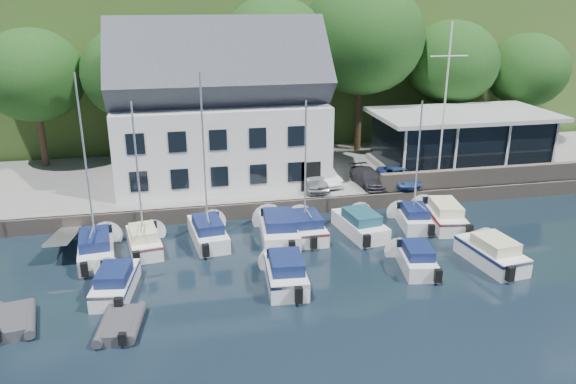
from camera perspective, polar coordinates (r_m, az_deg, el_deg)
The scene contains 33 objects.
ground at distance 27.43m, azimuth 11.73°, elevation -10.18°, with size 180.00×180.00×0.00m, color black.
quay at distance 42.50m, azimuth 2.66°, elevation 1.81°, with size 60.00×13.00×1.00m, color gray.
quay_face at distance 36.58m, azimuth 5.14°, elevation -1.22°, with size 60.00×0.30×1.00m, color #63594F.
hillside at distance 84.50m, azimuth -4.93°, elevation 15.77°, with size 160.00×75.00×16.00m, color #2F4C1C.
harbor_building at distance 39.18m, azimuth -6.93°, elevation 7.51°, with size 14.40×8.20×8.70m, color silver, non-canonical shape.
club_pavilion at distance 44.43m, azimuth 17.15°, elevation 5.16°, with size 13.20×7.20×4.10m, color black, non-canonical shape.
seawall at distance 41.51m, azimuth 21.12°, elevation 1.65°, with size 18.00×0.50×1.20m, color #63594F.
gangway at distance 34.13m, azimuth -21.54°, elevation -5.07°, with size 1.20×6.00×1.40m, color silver, non-canonical shape.
car_silver at distance 37.72m, azimuth 2.55°, elevation 1.35°, with size 1.56×3.87×1.32m, color #ACADB1.
car_white at distance 38.68m, azimuth 3.56°, elevation 1.73°, with size 1.31×3.75×1.24m, color silver.
car_dgrey at distance 38.72m, azimuth 8.14°, elevation 1.49°, with size 1.57×3.85×1.12m, color #2C2C31.
car_blue at distance 39.27m, azimuth 11.22°, elevation 1.63°, with size 1.38×3.50×1.20m, color navy.
flagpole at distance 38.98m, azimuth 15.62°, elevation 8.43°, with size 2.58×0.20×10.77m, color silver, non-canonical shape.
tree_0 at distance 45.66m, azimuth -24.19°, elevation 8.61°, with size 7.46×7.46×10.19m, color #12330F, non-canonical shape.
tree_1 at distance 43.76m, azimuth -15.28°, elevation 9.29°, with size 7.54×7.54×10.30m, color #12330F, non-canonical shape.
tree_2 at distance 45.01m, azimuth -1.41°, elevation 11.51°, with size 8.99×8.99×12.29m, color #12330F, non-canonical shape.
tree_3 at distance 46.53m, azimuth 7.38°, elevation 12.44°, with size 9.95×9.95×13.60m, color #12330F, non-canonical shape.
tree_4 at distance 49.77m, azimuth 16.13°, elevation 10.47°, with size 7.65×7.65×10.46m, color #12330F, non-canonical shape.
tree_5 at distance 52.87m, azimuth 22.89°, elevation 9.61°, with size 6.85×6.85×9.37m, color #12330F, non-canonical shape.
boat_r1_0 at distance 30.51m, azimuth -19.71°, elevation 1.36°, with size 1.95×6.59×8.99m, color white, non-canonical shape.
boat_r1_1 at distance 30.67m, azimuth -15.00°, elevation 1.61°, with size 1.74×5.31×8.65m, color white, non-canonical shape.
boat_r1_2 at distance 31.08m, azimuth -8.47°, elevation 2.44°, with size 1.87×6.25×8.78m, color white, non-canonical shape.
boat_r1_3 at distance 32.37m, azimuth -0.97°, elevation -3.43°, with size 2.19×6.92×1.58m, color white, non-canonical shape.
boat_r1_4 at distance 31.50m, azimuth 1.78°, elevation 2.87°, with size 2.10×5.72×8.77m, color white, non-canonical shape.
boat_r1_5 at distance 33.30m, azimuth 7.32°, elevation -3.02°, with size 2.01×6.00×1.47m, color white, non-canonical shape.
boat_r1_6 at distance 33.86m, azimuth 13.03°, elevation 3.06°, with size 1.74×5.08×8.21m, color white, non-canonical shape.
boat_r1_7 at distance 35.72m, azimuth 15.47°, elevation -1.98°, with size 1.92×6.74×1.49m, color white, non-canonical shape.
boat_r2_0 at distance 27.91m, azimuth -17.14°, elevation -8.51°, with size 1.77×5.48×1.40m, color white, non-canonical shape.
boat_r2_2 at distance 27.45m, azimuth -0.27°, elevation -7.84°, with size 1.97×5.80×1.57m, color white, non-canonical shape.
boat_r2_3 at distance 29.73m, azimuth 12.86°, elevation -6.35°, with size 1.65×5.08×1.36m, color white, non-canonical shape.
boat_r2_4 at distance 31.25m, azimuth 19.99°, elevation -5.58°, with size 1.99×5.84×1.56m, color white, non-canonical shape.
dinghy_0 at distance 27.08m, azimuth -26.10°, elevation -11.49°, with size 1.82×3.03×0.71m, color #35363A, non-canonical shape.
dinghy_1 at distance 25.20m, azimuth -16.66°, elevation -12.61°, with size 1.78×2.96×0.69m, color #35363A, non-canonical shape.
Camera 1 is at (-10.07, -21.72, 13.40)m, focal length 35.00 mm.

